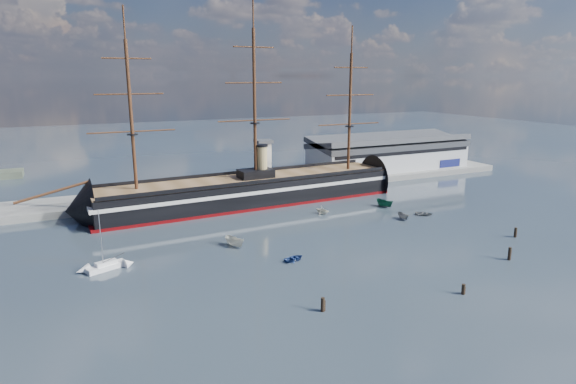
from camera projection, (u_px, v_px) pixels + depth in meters
name	position (u px, v px, depth m)	size (l,w,h in m)	color
ground	(301.00, 218.00, 128.06)	(600.00, 600.00, 0.00)	#2A3442
quay	(279.00, 187.00, 163.85)	(180.00, 18.00, 2.00)	slate
warehouse	(388.00, 153.00, 185.43)	(63.00, 21.00, 11.60)	#B7BABC
quay_tower	(263.00, 162.00, 156.02)	(5.00, 5.00, 15.00)	silver
warship	(244.00, 191.00, 141.12)	(113.20, 19.93, 53.94)	black
sailboat	(106.00, 266.00, 94.19)	(7.96, 4.76, 12.25)	white
motorboat_a	(235.00, 247.00, 106.97)	(6.86, 2.52, 2.74)	beige
motorboat_b	(294.00, 260.00, 98.92)	(2.83, 1.13, 1.32)	navy
motorboat_c	(403.00, 219.00, 127.32)	(5.18, 1.90, 2.07)	slate
motorboat_d	(322.00, 214.00, 132.29)	(6.86, 2.97, 2.52)	beige
motorboat_e	(424.00, 215.00, 131.05)	(2.94, 1.18, 1.37)	slate
motorboat_f	(385.00, 207.00, 139.44)	(6.64, 2.43, 2.66)	#154D39
piling_near_left	(323.00, 311.00, 77.57)	(0.64, 0.64, 3.07)	black
piling_near_mid	(463.00, 294.00, 83.67)	(0.64, 0.64, 2.56)	black
piling_near_right	(509.00, 260.00, 99.23)	(0.64, 0.64, 3.45)	black
piling_far_right	(515.00, 237.00, 113.22)	(0.64, 0.64, 3.07)	black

